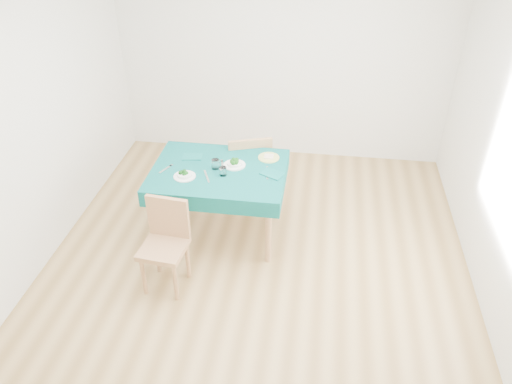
# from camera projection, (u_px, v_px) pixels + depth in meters

# --- Properties ---
(room_shell) EXTENTS (4.02, 4.52, 2.73)m
(room_shell) POSITION_uv_depth(u_px,v_px,m) (256.00, 141.00, 4.01)
(room_shell) COLOR olive
(room_shell) RESTS_ON ground
(table) EXTENTS (1.28, 0.97, 0.76)m
(table) POSITION_uv_depth(u_px,v_px,m) (220.00, 202.00, 4.99)
(table) COLOR #075350
(table) RESTS_ON ground
(chair_near) EXTENTS (0.42, 0.45, 0.94)m
(chair_near) POSITION_uv_depth(u_px,v_px,m) (163.00, 245.00, 4.29)
(chair_near) COLOR #A3764C
(chair_near) RESTS_ON ground
(chair_far) EXTENTS (0.60, 0.62, 1.14)m
(chair_far) POSITION_uv_depth(u_px,v_px,m) (247.00, 154.00, 5.40)
(chair_far) COLOR #A3764C
(chair_far) RESTS_ON ground
(bowl_near) EXTENTS (0.21, 0.21, 0.06)m
(bowl_near) POSITION_uv_depth(u_px,v_px,m) (184.00, 174.00, 4.64)
(bowl_near) COLOR white
(bowl_near) RESTS_ON table
(bowl_far) EXTENTS (0.21, 0.21, 0.07)m
(bowl_far) POSITION_uv_depth(u_px,v_px,m) (234.00, 163.00, 4.81)
(bowl_far) COLOR white
(bowl_far) RESTS_ON table
(fork_near) EXTENTS (0.09, 0.17, 0.00)m
(fork_near) POSITION_uv_depth(u_px,v_px,m) (165.00, 169.00, 4.77)
(fork_near) COLOR silver
(fork_near) RESTS_ON table
(knife_near) EXTENTS (0.11, 0.21, 0.00)m
(knife_near) POSITION_uv_depth(u_px,v_px,m) (207.00, 176.00, 4.66)
(knife_near) COLOR silver
(knife_near) RESTS_ON table
(fork_far) EXTENTS (0.07, 0.16, 0.00)m
(fork_far) POSITION_uv_depth(u_px,v_px,m) (223.00, 165.00, 4.84)
(fork_far) COLOR silver
(fork_far) RESTS_ON table
(knife_far) EXTENTS (0.05, 0.23, 0.00)m
(knife_far) POSITION_uv_depth(u_px,v_px,m) (267.00, 173.00, 4.72)
(knife_far) COLOR silver
(knife_far) RESTS_ON table
(napkin_near) EXTENTS (0.21, 0.16, 0.01)m
(napkin_near) POSITION_uv_depth(u_px,v_px,m) (192.00, 157.00, 4.96)
(napkin_near) COLOR #0A5C58
(napkin_near) RESTS_ON table
(napkin_far) EXTENTS (0.25, 0.22, 0.01)m
(napkin_far) POSITION_uv_depth(u_px,v_px,m) (272.00, 174.00, 4.70)
(napkin_far) COLOR #0A5C58
(napkin_far) RESTS_ON table
(tumbler_center) EXTENTS (0.07, 0.07, 0.10)m
(tumbler_center) POSITION_uv_depth(u_px,v_px,m) (216.00, 164.00, 4.76)
(tumbler_center) COLOR white
(tumbler_center) RESTS_ON table
(tumbler_side) EXTENTS (0.07, 0.07, 0.09)m
(tumbler_side) POSITION_uv_depth(u_px,v_px,m) (223.00, 171.00, 4.66)
(tumbler_side) COLOR white
(tumbler_side) RESTS_ON table
(side_plate) EXTENTS (0.21, 0.21, 0.01)m
(side_plate) POSITION_uv_depth(u_px,v_px,m) (269.00, 158.00, 4.95)
(side_plate) COLOR #BFC761
(side_plate) RESTS_ON table
(bread_slice) EXTENTS (0.09, 0.09, 0.01)m
(bread_slice) POSITION_uv_depth(u_px,v_px,m) (269.00, 156.00, 4.94)
(bread_slice) COLOR beige
(bread_slice) RESTS_ON side_plate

